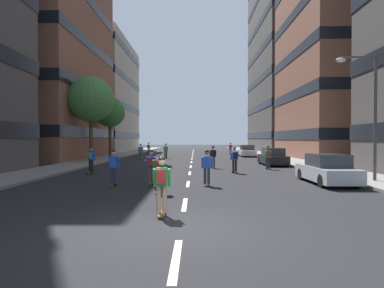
{
  "coord_description": "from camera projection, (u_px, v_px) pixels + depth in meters",
  "views": [
    {
      "loc": [
        0.37,
        -7.93,
        2.29
      ],
      "look_at": [
        0.0,
        27.91,
        1.72
      ],
      "focal_mm": 29.31,
      "sensor_mm": 36.0,
      "label": 1
    }
  ],
  "objects": [
    {
      "name": "ground_plane",
      "position": [
        192.0,
        158.0,
        36.87
      ],
      "size": [
        173.45,
        173.45,
        0.0
      ],
      "primitive_type": "plane",
      "color": "black"
    },
    {
      "name": "sidewalk_left",
      "position": [
        115.0,
        156.0,
        40.59
      ],
      "size": [
        3.44,
        79.5,
        0.14
      ],
      "primitive_type": "cube",
      "color": "gray",
      "rests_on": "ground_plane"
    },
    {
      "name": "sidewalk_right",
      "position": [
        270.0,
        156.0,
        40.38
      ],
      "size": [
        3.44,
        79.5,
        0.14
      ],
      "primitive_type": "cube",
      "color": "gray",
      "rests_on": "ground_plane"
    },
    {
      "name": "lane_markings",
      "position": [
        192.0,
        158.0,
        38.47
      ],
      "size": [
        0.16,
        67.2,
        0.01
      ],
      "color": "silver",
      "rests_on": "ground_plane"
    },
    {
      "name": "building_left_mid",
      "position": [
        30.0,
        29.0,
        36.99
      ],
      "size": [
        14.97,
        18.44,
        30.4
      ],
      "color": "brown",
      "rests_on": "ground_plane"
    },
    {
      "name": "building_left_far",
      "position": [
        89.0,
        97.0,
        57.46
      ],
      "size": [
        14.97,
        20.38,
        20.0
      ],
      "color": "#BCB29E",
      "rests_on": "ground_plane"
    },
    {
      "name": "building_right_far",
      "position": [
        299.0,
        56.0,
        56.95
      ],
      "size": [
        14.97,
        21.34,
        34.54
      ],
      "color": "#4C4744",
      "rests_on": "ground_plane"
    },
    {
      "name": "parked_car_near",
      "position": [
        273.0,
        157.0,
        27.33
      ],
      "size": [
        1.82,
        4.4,
        1.52
      ],
      "color": "black",
      "rests_on": "ground_plane"
    },
    {
      "name": "parked_car_mid",
      "position": [
        327.0,
        170.0,
        16.1
      ],
      "size": [
        1.82,
        4.4,
        1.52
      ],
      "color": "#B2B7BF",
      "rests_on": "ground_plane"
    },
    {
      "name": "parked_car_far",
      "position": [
        247.0,
        151.0,
        40.98
      ],
      "size": [
        1.82,
        4.4,
        1.52
      ],
      "color": "silver",
      "rests_on": "ground_plane"
    },
    {
      "name": "street_tree_near",
      "position": [
        110.0,
        113.0,
        38.24
      ],
      "size": [
        3.64,
        3.64,
        7.25
      ],
      "color": "#4C3823",
      "rests_on": "sidewalk_left"
    },
    {
      "name": "street_tree_mid",
      "position": [
        91.0,
        99.0,
        31.23
      ],
      "size": [
        4.55,
        4.55,
        8.4
      ],
      "color": "#4C3823",
      "rests_on": "sidewalk_left"
    },
    {
      "name": "streetlamp_right",
      "position": [
        368.0,
        103.0,
        16.22
      ],
      "size": [
        2.13,
        0.3,
        6.5
      ],
      "color": "#3F3F44",
      "rests_on": "sidewalk_right"
    },
    {
      "name": "skater_0",
      "position": [
        151.0,
        165.0,
        15.56
      ],
      "size": [
        0.56,
        0.92,
        1.78
      ],
      "color": "brown",
      "rests_on": "ground_plane"
    },
    {
      "name": "skater_1",
      "position": [
        207.0,
        166.0,
        15.3
      ],
      "size": [
        0.54,
        0.91,
        1.78
      ],
      "color": "brown",
      "rests_on": "ground_plane"
    },
    {
      "name": "skater_2",
      "position": [
        159.0,
        169.0,
        13.19
      ],
      "size": [
        0.54,
        0.91,
        1.78
      ],
      "color": "brown",
      "rests_on": "ground_plane"
    },
    {
      "name": "skater_3",
      "position": [
        114.0,
        166.0,
        15.35
      ],
      "size": [
        0.56,
        0.92,
        1.78
      ],
      "color": "brown",
      "rests_on": "ground_plane"
    },
    {
      "name": "skater_4",
      "position": [
        149.0,
        148.0,
        46.82
      ],
      "size": [
        0.55,
        0.92,
        1.78
      ],
      "color": "brown",
      "rests_on": "ground_plane"
    },
    {
      "name": "skater_5",
      "position": [
        268.0,
        156.0,
        23.62
      ],
      "size": [
        0.56,
        0.92,
        1.78
      ],
      "color": "brown",
      "rests_on": "ground_plane"
    },
    {
      "name": "skater_6",
      "position": [
        235.0,
        158.0,
        20.97
      ],
      "size": [
        0.57,
        0.92,
        1.78
      ],
      "color": "brown",
      "rests_on": "ground_plane"
    },
    {
      "name": "skater_7",
      "position": [
        166.0,
        150.0,
        37.15
      ],
      "size": [
        0.54,
        0.91,
        1.78
      ],
      "color": "brown",
      "rests_on": "ground_plane"
    },
    {
      "name": "skater_8",
      "position": [
        213.0,
        156.0,
        24.54
      ],
      "size": [
        0.56,
        0.92,
        1.78
      ],
      "color": "brown",
      "rests_on": "ground_plane"
    },
    {
      "name": "skater_9",
      "position": [
        231.0,
        148.0,
        45.32
      ],
      "size": [
        0.56,
        0.92,
        1.78
      ],
      "color": "brown",
      "rests_on": "ground_plane"
    },
    {
      "name": "skater_10",
      "position": [
        91.0,
        158.0,
        20.74
      ],
      "size": [
        0.57,
        0.92,
        1.78
      ],
      "color": "brown",
      "rests_on": "ground_plane"
    },
    {
      "name": "skater_11",
      "position": [
        141.0,
        151.0,
        34.8
      ],
      "size": [
        0.54,
        0.91,
        1.78
      ],
      "color": "brown",
      "rests_on": "ground_plane"
    },
    {
      "name": "skater_12",
      "position": [
        162.0,
        182.0,
        9.28
      ],
      "size": [
        0.54,
        0.91,
        1.78
      ],
      "color": "brown",
      "rests_on": "ground_plane"
    }
  ]
}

